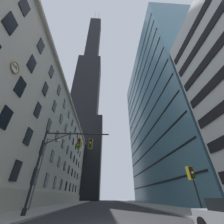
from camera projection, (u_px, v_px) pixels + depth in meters
station_building at (41, 148)px, 35.67m from camera, size 14.21×65.94×25.07m
dark_skyscraper at (86, 103)px, 98.96m from camera, size 26.63×26.63×210.73m
glass_office_midrise at (164, 113)px, 44.50m from camera, size 15.35×42.83×50.41m
traffic_signal_mast at (68, 151)px, 13.63m from camera, size 6.97×0.63×7.38m
traffic_light_near_right at (192, 175)px, 11.21m from camera, size 0.40×0.63×3.51m
street_lamppost at (43, 164)px, 17.92m from camera, size 2.04×0.32×8.61m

